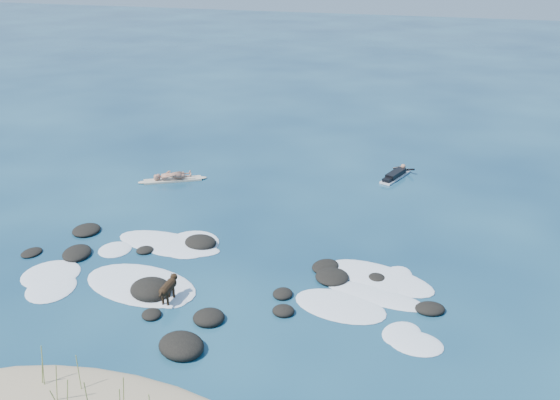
% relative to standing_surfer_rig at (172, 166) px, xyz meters
% --- Properties ---
extents(ground, '(160.00, 160.00, 0.00)m').
position_rel_standing_surfer_rig_xyz_m(ground, '(5.52, -6.72, -0.70)').
color(ground, '#0A2642').
rests_on(ground, ground).
extents(reef_rocks, '(14.44, 7.29, 0.56)m').
position_rel_standing_surfer_rig_xyz_m(reef_rocks, '(4.93, -8.23, -0.60)').
color(reef_rocks, black).
rests_on(reef_rocks, ground).
extents(breaking_foam, '(13.56, 6.54, 0.12)m').
position_rel_standing_surfer_rig_xyz_m(breaking_foam, '(5.70, -7.38, -0.69)').
color(breaking_foam, white).
rests_on(breaking_foam, ground).
extents(standing_surfer_rig, '(2.82, 1.83, 1.77)m').
position_rel_standing_surfer_rig_xyz_m(standing_surfer_rig, '(0.00, 0.00, 0.00)').
color(standing_surfer_rig, beige).
rests_on(standing_surfer_rig, ground).
extents(paddling_surfer_rig, '(1.38, 2.50, 0.44)m').
position_rel_standing_surfer_rig_xyz_m(paddling_surfer_rig, '(9.59, 3.56, -0.55)').
color(paddling_surfer_rig, silver).
rests_on(paddling_surfer_rig, ground).
extents(dog, '(0.33, 1.22, 0.77)m').
position_rel_standing_surfer_rig_xyz_m(dog, '(4.64, -9.31, -0.19)').
color(dog, black).
rests_on(dog, ground).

